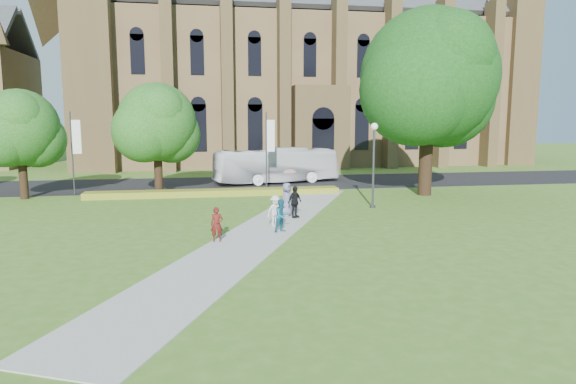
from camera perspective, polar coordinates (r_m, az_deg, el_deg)
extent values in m
plane|color=#406B20|center=(24.40, -2.38, -4.86)|extent=(160.00, 160.00, 0.00)
cube|color=black|center=(44.03, -5.79, 0.96)|extent=(160.00, 10.00, 0.02)
cube|color=#B2B2A8|center=(25.37, -2.67, -4.31)|extent=(15.58, 28.54, 0.04)
cube|color=gold|center=(37.17, -8.11, -0.07)|extent=(18.00, 1.40, 0.45)
cube|color=brown|center=(64.98, 1.77, 10.81)|extent=(52.00, 16.00, 17.00)
cube|color=#4F4125|center=(57.93, -21.76, 12.55)|extent=(3.50, 3.50, 21.00)
cube|color=#4F4125|center=(68.11, 24.17, 11.68)|extent=(3.50, 3.50, 21.00)
cube|color=#4F4125|center=(56.13, 3.62, 7.13)|extent=(6.00, 2.50, 9.00)
cylinder|color=#38383D|center=(32.03, 9.47, 2.51)|extent=(0.14, 0.14, 4.80)
sphere|color=white|center=(31.89, 9.58, 7.20)|extent=(0.44, 0.44, 0.44)
cylinder|color=#38383D|center=(32.34, 9.37, -1.60)|extent=(0.36, 0.36, 0.15)
cylinder|color=#332114|center=(38.20, 15.08, 4.59)|extent=(0.96, 0.96, 6.60)
sphere|color=#10390F|center=(38.25, 15.37, 12.23)|extent=(9.60, 9.60, 9.60)
cylinder|color=#332114|center=(39.58, -27.38, 2.07)|extent=(0.56, 0.56, 3.85)
sphere|color=#154716|center=(39.42, -27.66, 6.37)|extent=(5.20, 5.20, 5.20)
cylinder|color=#332114|center=(38.34, -14.22, 2.78)|extent=(0.60, 0.60, 4.12)
sphere|color=#154716|center=(38.19, -14.39, 7.54)|extent=(5.60, 5.60, 5.60)
cylinder|color=#38383D|center=(39.19, -2.42, 4.50)|extent=(0.10, 0.10, 6.00)
cube|color=white|center=(39.18, -1.92, 6.26)|extent=(0.60, 0.02, 2.40)
cylinder|color=#38383D|center=(39.86, -22.85, 3.94)|extent=(0.10, 0.10, 6.00)
cube|color=white|center=(39.73, -22.45, 5.68)|extent=(0.60, 0.02, 2.40)
imported|color=silver|center=(43.89, -1.30, 2.96)|extent=(11.05, 4.94, 3.00)
imported|color=#541513|center=(23.12, -7.91, -3.59)|extent=(0.58, 0.39, 1.55)
imported|color=#175B75|center=(24.83, -0.69, -2.64)|extent=(0.97, 0.91, 1.60)
imported|color=silver|center=(26.16, -1.43, -2.11)|extent=(1.18, 1.00, 1.58)
imported|color=black|center=(28.36, 0.75, -1.12)|extent=(1.08, 0.98, 1.77)
imported|color=slate|center=(28.90, -0.13, -0.82)|extent=(1.07, 1.08, 1.88)
imported|color=#C78DA5|center=(28.86, 0.19, 1.73)|extent=(0.94, 0.94, 0.67)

